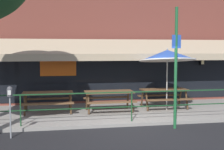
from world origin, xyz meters
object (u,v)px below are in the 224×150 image
(picnic_table_right, at_px, (164,93))
(parking_meter_near, at_px, (10,96))
(street_sign_pole, at_px, (176,67))
(picnic_table_left, at_px, (48,97))
(picnic_table_centre, at_px, (109,95))
(patio_umbrella_right, at_px, (167,56))

(picnic_table_right, relative_size, parking_meter_near, 1.27)
(parking_meter_near, xyz_separation_m, street_sign_pole, (4.80, 0.18, 0.74))
(picnic_table_left, xyz_separation_m, picnic_table_centre, (2.23, -0.13, 0.00))
(parking_meter_near, bearing_deg, street_sign_pole, 2.10)
(patio_umbrella_right, relative_size, street_sign_pole, 0.65)
(picnic_table_left, distance_m, parking_meter_near, 2.96)
(parking_meter_near, relative_size, street_sign_pole, 0.39)
(parking_meter_near, bearing_deg, picnic_table_centre, 39.56)
(picnic_table_right, bearing_deg, patio_umbrella_right, -90.00)
(patio_umbrella_right, bearing_deg, picnic_table_centre, 177.42)
(picnic_table_right, height_order, street_sign_pole, street_sign_pole)
(picnic_table_left, bearing_deg, picnic_table_centre, -3.37)
(picnic_table_centre, distance_m, picnic_table_right, 2.24)
(picnic_table_left, xyz_separation_m, parking_meter_near, (-0.96, -2.77, 0.44))
(picnic_table_left, bearing_deg, parking_meter_near, -109.15)
(picnic_table_right, height_order, parking_meter_near, parking_meter_near)
(picnic_table_left, distance_m, street_sign_pole, 4.78)
(picnic_table_centre, distance_m, patio_umbrella_right, 2.67)
(picnic_table_right, xyz_separation_m, patio_umbrella_right, (0.00, -0.28, 1.47))
(picnic_table_centre, xyz_separation_m, street_sign_pole, (1.60, -2.46, 1.19))
(patio_umbrella_right, bearing_deg, picnic_table_right, 90.00)
(street_sign_pole, bearing_deg, picnic_table_centre, 123.11)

